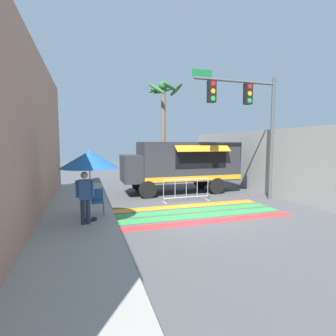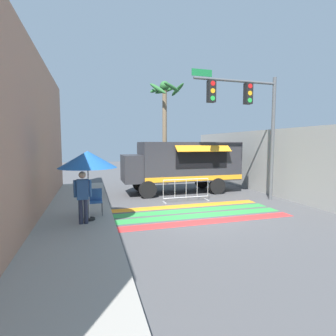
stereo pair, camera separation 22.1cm
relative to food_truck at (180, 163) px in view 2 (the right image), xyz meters
name	(u,v)px [view 2 (the right image)]	position (x,y,z in m)	size (l,w,h in m)	color
ground_plane	(197,213)	(-0.77, -4.17, -1.61)	(60.00, 60.00, 0.00)	#4C4C4F
sidewalk_left	(43,224)	(-6.08, -4.17, -1.53)	(4.40, 16.00, 0.16)	#99968E
building_left_facade	(29,134)	(-6.34, -4.17, 1.29)	(0.25, 16.00, 5.80)	tan
concrete_wall_right	(263,161)	(4.25, -1.17, 0.05)	(0.20, 16.00, 3.32)	gray
crosswalk_painted	(196,213)	(-0.77, -4.09, -1.60)	(6.40, 2.84, 0.01)	red
food_truck	(180,163)	(0.00, 0.00, 0.00)	(6.12, 2.55, 2.69)	#2D2D33
traffic_signal_pole	(248,110)	(2.14, -2.88, 2.47)	(4.10, 0.29, 5.65)	#515456
patio_umbrella	(88,160)	(-4.65, -4.45, 0.50)	(1.83, 1.83, 2.22)	black
folding_chair	(95,199)	(-4.45, -3.75, -0.92)	(0.47, 0.47, 0.88)	#4C4C51
vendor_person	(83,194)	(-4.82, -4.81, -0.54)	(0.53, 0.21, 1.62)	#2D3347
barricade_front	(186,190)	(-0.45, -2.11, -1.10)	(2.17, 0.44, 1.03)	#B7BABF
palm_tree	(165,110)	(0.03, 3.02, 3.14)	(2.15, 2.04, 6.49)	#7A664C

